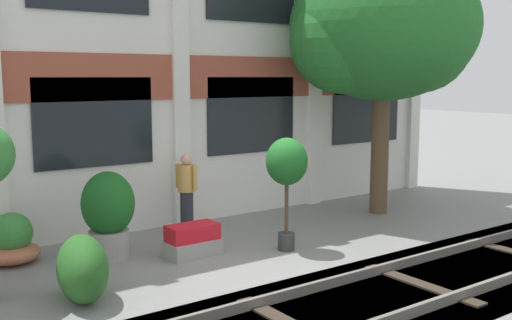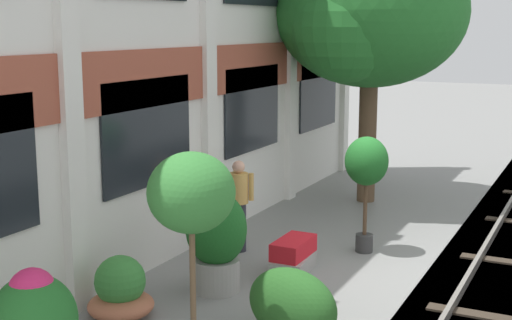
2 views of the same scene
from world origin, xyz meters
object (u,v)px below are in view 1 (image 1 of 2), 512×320
resident_by_doorway (186,191)px  broadleaf_tree (383,32)px  potted_plant_square_trough (193,241)px  potted_plant_low_pan (287,167)px  potted_plant_fluted_column (108,212)px  topiary_hedge (83,269)px  potted_plant_wide_bowl (12,242)px

resident_by_doorway → broadleaf_tree: bearing=148.6°
potted_plant_square_trough → potted_plant_low_pan: size_ratio=0.51×
broadleaf_tree → potted_plant_square_trough: bearing=-175.2°
broadleaf_tree → potted_plant_fluted_column: 7.18m
broadleaf_tree → potted_plant_square_trough: (-5.14, -0.43, -3.83)m
potted_plant_fluted_column → resident_by_doorway: size_ratio=0.94×
broadleaf_tree → resident_by_doorway: broadleaf_tree is taller
potted_plant_fluted_column → topiary_hedge: bearing=-122.3°
broadleaf_tree → potted_plant_low_pan: broadleaf_tree is taller
potted_plant_wide_bowl → potted_plant_fluted_column: bearing=-25.6°
potted_plant_fluted_column → resident_by_doorway: 1.95m
potted_plant_square_trough → potted_plant_fluted_column: bearing=150.3°
topiary_hedge → potted_plant_square_trough: bearing=22.9°
broadleaf_tree → potted_plant_square_trough: broadleaf_tree is taller
potted_plant_fluted_column → potted_plant_wide_bowl: 1.65m
potted_plant_low_pan → potted_plant_square_trough: bearing=156.1°
broadleaf_tree → topiary_hedge: (-7.45, -1.40, -3.62)m
potted_plant_low_pan → potted_plant_wide_bowl: potted_plant_low_pan is taller
potted_plant_fluted_column → topiary_hedge: size_ratio=1.20×
resident_by_doorway → topiary_hedge: bearing=17.6°
potted_plant_fluted_column → resident_by_doorway: (1.86, 0.60, 0.05)m
broadleaf_tree → potted_plant_wide_bowl: bearing=173.0°
topiary_hedge → potted_plant_fluted_column: bearing=57.7°
broadleaf_tree → potted_plant_square_trough: 6.43m
broadleaf_tree → potted_plant_low_pan: bearing=-162.8°
potted_plant_square_trough → potted_plant_wide_bowl: 3.02m
broadleaf_tree → potted_plant_low_pan: (-3.60, -1.11, -2.56)m
potted_plant_square_trough → potted_plant_low_pan: (1.55, -0.69, 1.26)m
potted_plant_fluted_column → potted_plant_low_pan: 3.20m
broadleaf_tree → potted_plant_wide_bowl: broadleaf_tree is taller
potted_plant_square_trough → topiary_hedge: 2.51m
broadleaf_tree → potted_plant_fluted_column: (-6.38, 0.28, -3.27)m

